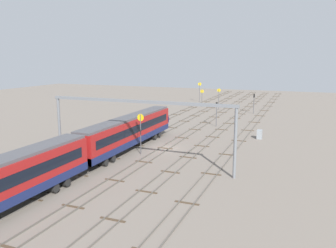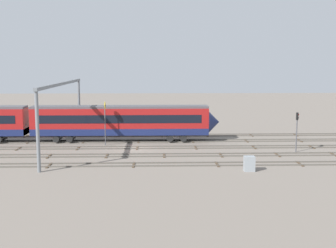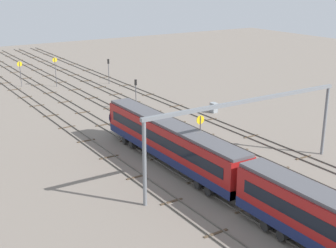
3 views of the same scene
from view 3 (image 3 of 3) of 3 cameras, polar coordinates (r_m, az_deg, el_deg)
name	(u,v)px [view 3 (image 3 of 3)]	position (r m, az deg, el deg)	size (l,w,h in m)	color
ground_plane	(192,150)	(56.75, 2.94, -3.22)	(202.89, 202.89, 0.00)	slate
track_near_foreground	(251,136)	(62.39, 10.04, -1.45)	(186.89, 2.40, 0.16)	#59544C
track_second_near	(223,143)	(59.44, 6.66, -2.27)	(186.89, 2.40, 0.16)	#59544C
track_middle	(192,150)	(56.72, 2.94, -3.15)	(186.89, 2.40, 0.16)	#59544C
track_with_train	(159,158)	(54.29, -1.15, -4.11)	(186.89, 2.40, 0.16)	#59544C
track_far_background	(122,166)	(52.17, -5.60, -5.12)	(186.89, 2.40, 0.16)	#59544C
overhead_gantry	(248,116)	(47.95, 9.64, 0.97)	(0.40, 24.62, 8.38)	slate
speed_sign_near_foreground	(55,68)	(91.26, -13.52, 6.61)	(0.14, 0.89, 5.52)	#4C4C51
speed_sign_mid_trackside	(20,70)	(93.20, -17.52, 6.27)	(0.14, 0.96, 4.77)	#4C4C51
speed_sign_far_trackside	(200,133)	(51.18, 3.92, -1.11)	(0.14, 0.98, 5.76)	#4C4C51
signal_light_trackside_approach	(136,90)	(73.18, -3.94, 4.12)	(0.31, 0.32, 4.83)	#4C4C51
signal_light_trackside_departure	(109,68)	(91.90, -7.24, 6.79)	(0.31, 0.32, 4.84)	#4C4C51
relay_cabinet	(214,108)	(72.50, 5.57, 2.00)	(1.08, 0.82, 1.52)	gray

